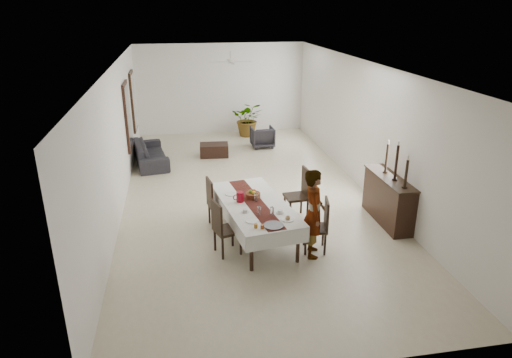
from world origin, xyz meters
The scene contains 87 objects.
floor centered at (0.00, 0.00, 0.00)m, with size 6.00×12.00×0.00m, color beige.
ceiling centered at (0.00, 0.00, 3.20)m, with size 6.00×12.00×0.02m, color silver.
wall_back centered at (0.00, 6.00, 1.60)m, with size 6.00×0.02×3.20m, color white.
wall_front centered at (0.00, -6.00, 1.60)m, with size 6.00×0.02×3.20m, color white.
wall_left centered at (-3.00, 0.00, 1.60)m, with size 0.02×12.00×3.20m, color white.
wall_right centered at (3.00, 0.00, 1.60)m, with size 0.02×12.00×3.20m, color white.
dining_table_top centered at (-0.21, -2.28, 0.74)m, with size 1.02×2.45×0.05m, color black.
table_leg_fl centered at (-0.48, -3.50, 0.36)m, with size 0.07×0.07×0.71m, color black.
table_leg_fr centered at (0.41, -3.37, 0.36)m, with size 0.07×0.07×0.71m, color black.
table_leg_bl centered at (-0.83, -1.20, 0.36)m, with size 0.07×0.07×0.71m, color black.
table_leg_br centered at (0.06, -1.07, 0.36)m, with size 0.07×0.07×0.71m, color black.
tablecloth_top centered at (-0.21, -2.28, 0.77)m, with size 1.20×2.63×0.01m, color white.
tablecloth_drape_left centered at (-0.80, -2.37, 0.62)m, with size 0.01×2.63×0.31m, color white.
tablecloth_drape_right centered at (0.38, -2.19, 0.62)m, with size 0.01×2.63×0.31m, color silver.
tablecloth_drape_near centered at (-0.01, -3.58, 0.62)m, with size 1.20×0.01×0.31m, color white.
tablecloth_drape_far centered at (-0.41, -0.99, 0.62)m, with size 1.20×0.01×0.31m, color white.
table_runner centered at (-0.21, -2.28, 0.78)m, with size 0.36×2.55×0.00m, color #5D221A.
red_pitcher centered at (-0.49, -2.17, 0.88)m, with size 0.15×0.15×0.20m, color maroon.
pitcher_handle centered at (-0.57, -2.18, 0.88)m, with size 0.12×0.12×0.02m, color maroon.
wine_glass_near centered at (0.01, -2.92, 0.86)m, with size 0.07×0.07×0.17m, color silver.
wine_glass_mid centered at (-0.23, -2.85, 0.86)m, with size 0.07×0.07×0.17m, color white.
wine_glass_far centered at (-0.17, -2.23, 0.86)m, with size 0.07×0.07×0.17m, color white.
teacup_right centered at (0.19, -2.84, 0.81)m, with size 0.09×0.09×0.06m, color white.
saucer_right centered at (0.19, -2.84, 0.78)m, with size 0.15×0.15×0.01m, color silver.
teacup_left centered at (-0.46, -2.68, 0.81)m, with size 0.09×0.09×0.06m, color silver.
saucer_left centered at (-0.46, -2.68, 0.78)m, with size 0.15×0.15×0.01m, color silver.
plate_near_right centered at (0.26, -3.14, 0.78)m, with size 0.24×0.24×0.02m, color white.
bread_near_right centered at (0.26, -3.14, 0.81)m, with size 0.09×0.09×0.09m, color tan.
plate_near_left centered at (-0.40, -3.09, 0.78)m, with size 0.24×0.24×0.02m, color white.
plate_far_left centered at (-0.62, -1.78, 0.78)m, with size 0.24×0.24×0.02m, color white.
serving_tray centered at (-0.05, -3.34, 0.79)m, with size 0.37×0.37×0.02m, color #3A3B3F.
jam_jar_a centered at (-0.26, -3.41, 0.81)m, with size 0.07×0.07×0.08m, color #963F15.
jam_jar_b centered at (-0.37, -3.36, 0.81)m, with size 0.07×0.07×0.08m, color #945A15.
fruit_basket centered at (-0.20, -2.02, 0.83)m, with size 0.31×0.31×0.10m, color brown.
fruit_red centered at (-0.17, -2.00, 0.90)m, with size 0.09×0.09×0.09m, color #9F220F.
fruit_green centered at (-0.24, -2.00, 0.90)m, with size 0.08×0.08×0.08m, color olive.
fruit_yellow centered at (-0.19, -2.07, 0.90)m, with size 0.09×0.09×0.09m, color yellow.
chair_right_near_seat centered at (0.84, -2.99, 0.47)m, with size 0.45×0.45×0.05m, color black.
chair_right_near_leg_fl centered at (0.99, -3.21, 0.22)m, with size 0.05×0.05×0.45m, color black.
chair_right_near_leg_fr centered at (1.06, -2.85, 0.22)m, with size 0.05×0.05×0.45m, color black.
chair_right_near_leg_bl centered at (0.62, -3.14, 0.22)m, with size 0.05×0.05×0.45m, color black.
chair_right_near_leg_br centered at (0.70, -2.78, 0.22)m, with size 0.05×0.05×0.45m, color black.
chair_right_near_back centered at (1.04, -3.04, 0.78)m, with size 0.45×0.04×0.57m, color black.
chair_right_far_seat centered at (0.85, -1.54, 0.51)m, with size 0.49×0.49×0.06m, color black.
chair_right_far_leg_fl centered at (1.07, -1.72, 0.24)m, with size 0.05×0.05×0.48m, color black.
chair_right_far_leg_fr centered at (1.03, -1.33, 0.24)m, with size 0.05×0.05×0.48m, color black.
chair_right_far_leg_bl centered at (0.67, -1.76, 0.24)m, with size 0.05×0.05×0.48m, color black.
chair_right_far_leg_br centered at (0.64, -1.36, 0.24)m, with size 0.05×0.05×0.48m, color black.
chair_right_far_back centered at (1.07, -1.52, 0.84)m, with size 0.49×0.04×0.62m, color black.
chair_left_near_seat centered at (-0.82, -2.79, 0.48)m, with size 0.46×0.46×0.05m, color black.
chair_left_near_leg_fl centered at (-1.06, -2.67, 0.23)m, with size 0.05×0.05×0.45m, color black.
chair_left_near_leg_fr centered at (-0.94, -3.03, 0.23)m, with size 0.05×0.05×0.45m, color black.
chair_left_near_leg_bl centered at (-0.70, -2.55, 0.23)m, with size 0.05×0.05×0.45m, color black.
chair_left_near_leg_br centered at (-0.58, -2.91, 0.23)m, with size 0.05×0.05×0.45m, color black.
chair_left_near_back centered at (-1.02, -2.85, 0.79)m, with size 0.46×0.04×0.58m, color black.
chair_left_far_seat centered at (-0.85, -1.62, 0.48)m, with size 0.46×0.46×0.05m, color black.
chair_left_far_leg_fl centered at (-1.07, -1.47, 0.23)m, with size 0.05×0.05×0.45m, color black.
chair_left_far_leg_fr centered at (-1.00, -1.84, 0.23)m, with size 0.05×0.05×0.45m, color black.
chair_left_far_leg_bl centered at (-0.70, -1.40, 0.23)m, with size 0.05×0.05×0.45m, color black.
chair_left_far_leg_br centered at (-0.63, -1.77, 0.23)m, with size 0.05×0.05×0.45m, color black.
chair_left_far_back centered at (-1.06, -1.66, 0.79)m, with size 0.46×0.04×0.58m, color black.
woman centered at (0.76, -3.13, 0.86)m, with size 0.63×0.41×1.72m, color #919399.
sideboard_body centered at (2.78, -2.05, 0.50)m, with size 0.45×1.68×1.01m, color black.
sideboard_top centered at (2.78, -2.05, 1.02)m, with size 0.49×1.74×0.03m, color black.
candlestick_near_base centered at (2.78, -2.66, 1.06)m, with size 0.11×0.11×0.03m, color black.
candlestick_near_shaft centered at (2.78, -2.66, 1.35)m, with size 0.06×0.06×0.56m, color black.
candlestick_near_candle centered at (2.78, -2.66, 1.68)m, with size 0.04×0.04×0.09m, color silver.
candlestick_mid_base centered at (2.78, -2.22, 1.06)m, with size 0.11×0.11×0.03m, color black.
candlestick_mid_shaft centered at (2.78, -2.22, 1.43)m, with size 0.06×0.06×0.73m, color black.
candlestick_mid_candle centered at (2.78, -2.22, 1.84)m, with size 0.04×0.04×0.09m, color silver.
candlestick_far_base centered at (2.78, -1.77, 1.06)m, with size 0.11×0.11×0.03m, color black.
candlestick_far_shaft centered at (2.78, -1.77, 1.38)m, with size 0.06×0.06×0.61m, color black.
candlestick_far_candle centered at (2.78, -1.77, 1.73)m, with size 0.04×0.04×0.09m, color beige.
sofa centered at (-2.48, 2.83, 0.31)m, with size 2.15×0.84×0.63m, color #29272C.
armchair centered at (1.12, 3.88, 0.34)m, with size 0.72×0.74×0.68m, color #2D2A30.
coffee_table centered at (-0.55, 3.19, 0.19)m, with size 0.88×0.58×0.39m, color black.
potted_plant centered at (0.88, 5.35, 0.62)m, with size 1.11×0.96×1.23m, color #366126.
mirror_frame_near centered at (-2.96, 2.20, 1.60)m, with size 0.06×1.05×1.85m, color black.
mirror_glass_near centered at (-2.92, 2.20, 1.60)m, with size 0.01×0.90×1.70m, color silver.
mirror_frame_far centered at (-2.96, 4.30, 1.60)m, with size 0.06×1.05×1.85m, color black.
mirror_glass_far centered at (-2.92, 4.30, 1.60)m, with size 0.01×0.90×1.70m, color white.
fan_rod centered at (0.00, 3.00, 3.10)m, with size 0.04×0.04×0.20m, color beige.
fan_hub centered at (0.00, 3.00, 2.90)m, with size 0.16×0.16×0.08m, color silver.
fan_blade_n centered at (0.00, 3.35, 2.90)m, with size 0.10×0.55×0.01m, color white.
fan_blade_s centered at (0.00, 2.65, 2.90)m, with size 0.10×0.55×0.01m, color silver.
fan_blade_e centered at (0.35, 3.00, 2.90)m, with size 0.55×0.10×0.01m, color white.
fan_blade_w centered at (-0.35, 3.00, 2.90)m, with size 0.55×0.10×0.01m, color silver.
Camera 1 is at (-1.63, -10.48, 4.51)m, focal length 32.00 mm.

